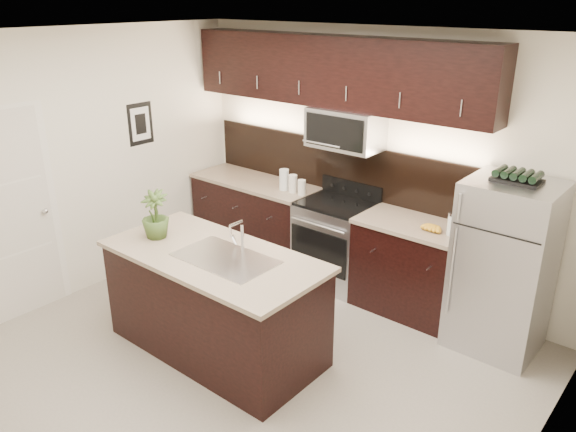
# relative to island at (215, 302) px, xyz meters

# --- Properties ---
(ground) EXTENTS (4.50, 4.50, 0.00)m
(ground) POSITION_rel_island_xyz_m (0.33, 0.02, -0.47)
(ground) COLOR gray
(ground) RESTS_ON ground
(room_walls) EXTENTS (4.52, 4.02, 2.71)m
(room_walls) POSITION_rel_island_xyz_m (0.21, -0.02, 1.22)
(room_walls) COLOR silver
(room_walls) RESTS_ON ground
(counter_run) EXTENTS (3.51, 0.65, 0.94)m
(counter_run) POSITION_rel_island_xyz_m (-0.13, 1.71, -0.00)
(counter_run) COLOR black
(counter_run) RESTS_ON ground
(upper_fixtures) EXTENTS (3.49, 0.40, 1.66)m
(upper_fixtures) POSITION_rel_island_xyz_m (-0.10, 1.86, 1.67)
(upper_fixtures) COLOR black
(upper_fixtures) RESTS_ON counter_run
(island) EXTENTS (1.96, 0.96, 0.94)m
(island) POSITION_rel_island_xyz_m (0.00, 0.00, 0.00)
(island) COLOR black
(island) RESTS_ON ground
(sink_faucet) EXTENTS (0.84, 0.50, 0.28)m
(sink_faucet) POSITION_rel_island_xyz_m (0.15, 0.01, 0.48)
(sink_faucet) COLOR silver
(sink_faucet) RESTS_ON island
(refrigerator) EXTENTS (0.75, 0.67, 1.55)m
(refrigerator) POSITION_rel_island_xyz_m (1.87, 1.65, 0.30)
(refrigerator) COLOR #B2B2B7
(refrigerator) RESTS_ON ground
(wine_rack) EXTENTS (0.38, 0.24, 0.09)m
(wine_rack) POSITION_rel_island_xyz_m (1.87, 1.65, 1.12)
(wine_rack) COLOR black
(wine_rack) RESTS_ON refrigerator
(plant) EXTENTS (0.32, 0.32, 0.43)m
(plant) POSITION_rel_island_xyz_m (-0.64, -0.08, 0.69)
(plant) COLOR #375020
(plant) RESTS_ON island
(canisters) EXTENTS (0.35, 0.11, 0.23)m
(canisters) POSITION_rel_island_xyz_m (-0.51, 1.66, 0.57)
(canisters) COLOR silver
(canisters) RESTS_ON counter_run
(french_press) EXTENTS (0.10, 0.10, 0.28)m
(french_press) POSITION_rel_island_xyz_m (1.38, 1.66, 0.57)
(french_press) COLOR silver
(french_press) RESTS_ON counter_run
(bananas) EXTENTS (0.21, 0.16, 0.06)m
(bananas) POSITION_rel_island_xyz_m (1.15, 1.63, 0.50)
(bananas) COLOR #C78D1C
(bananas) RESTS_ON counter_run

